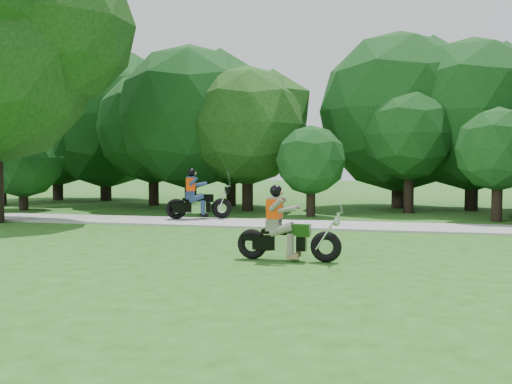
# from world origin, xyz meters

# --- Properties ---
(ground) EXTENTS (100.00, 100.00, 0.00)m
(ground) POSITION_xyz_m (0.00, 0.00, 0.00)
(ground) COLOR #244C15
(ground) RESTS_ON ground
(walkway) EXTENTS (60.00, 2.20, 0.06)m
(walkway) POSITION_xyz_m (0.00, 8.00, 0.03)
(walkway) COLOR gray
(walkway) RESTS_ON ground
(tree_line) EXTENTS (39.79, 12.21, 7.44)m
(tree_line) POSITION_xyz_m (0.68, 14.64, 3.57)
(tree_line) COLOR black
(tree_line) RESTS_ON ground
(chopper_motorcycle) EXTENTS (2.05, 0.55, 1.47)m
(chopper_motorcycle) POSITION_xyz_m (-0.36, 1.87, 0.54)
(chopper_motorcycle) COLOR black
(chopper_motorcycle) RESTS_ON ground
(touring_motorcycle) EXTENTS (2.04, 1.29, 1.64)m
(touring_motorcycle) POSITION_xyz_m (-4.55, 8.59, 0.66)
(touring_motorcycle) COLOR black
(touring_motorcycle) RESTS_ON walkway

